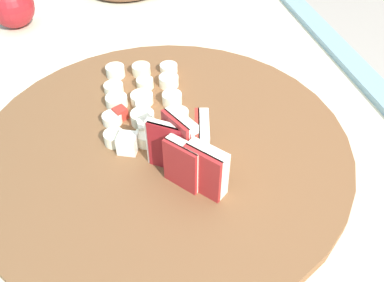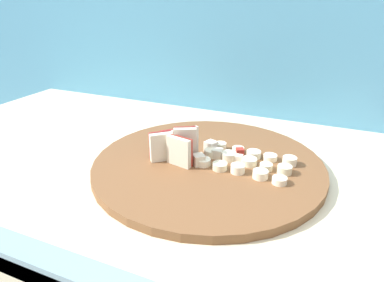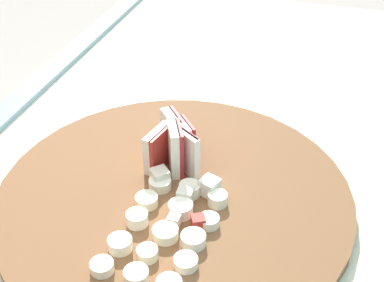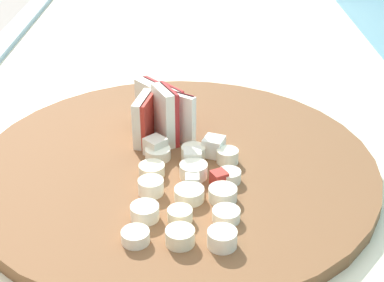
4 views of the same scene
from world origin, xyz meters
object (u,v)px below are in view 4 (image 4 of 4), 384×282
Objects in this scene: cutting_board at (173,166)px; apple_dice_pile at (191,156)px; banana_slice_rows at (187,190)px; apple_wedge_fan at (160,112)px.

apple_dice_pile reaches higher than cutting_board.
cutting_board is 4.73× the size of apple_dice_pile.
apple_dice_pile is at bearing 176.31° from banana_slice_rows.
apple_wedge_fan reaches higher than banana_slice_rows.
cutting_board is 0.03m from apple_dice_pile.
apple_wedge_fan is (-0.06, -0.02, 0.04)m from cutting_board.
cutting_board is 2.51× the size of banana_slice_rows.
banana_slice_rows is (0.07, 0.02, 0.01)m from cutting_board.
banana_slice_rows is (0.13, 0.03, -0.02)m from apple_wedge_fan.
apple_wedge_fan reaches higher than cutting_board.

